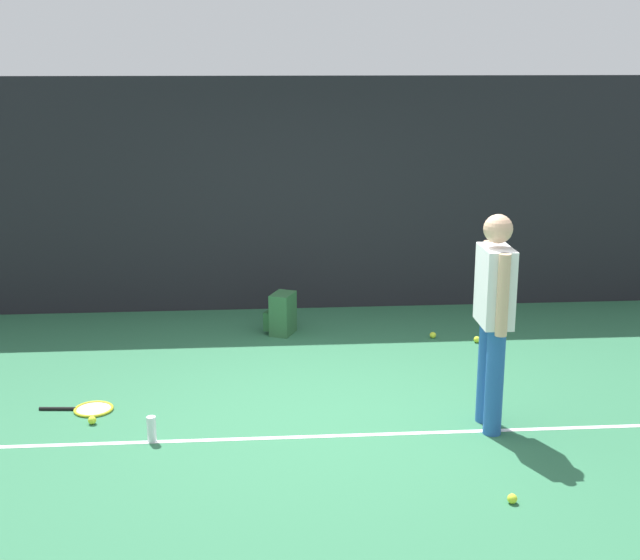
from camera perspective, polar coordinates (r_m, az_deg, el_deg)
ground_plane at (r=7.21m, az=0.25°, el=-8.52°), size 12.00×12.00×0.00m
back_fence at (r=9.74m, az=-1.20°, el=5.64°), size 10.00×0.10×2.63m
court_line at (r=6.73m, az=0.63°, el=-10.28°), size 9.00×0.05×0.00m
tennis_player at (r=6.68m, az=11.44°, el=-1.92°), size 0.22×0.53×1.70m
tennis_racket at (r=7.42m, az=-14.98°, el=-8.25°), size 0.63×0.35×0.03m
backpack at (r=9.03m, az=-2.57°, el=-2.28°), size 0.36×0.35×0.44m
tennis_ball_near_player at (r=7.15m, az=-14.85°, el=-8.96°), size 0.07×0.07×0.07m
tennis_ball_by_fence at (r=8.93m, az=10.34°, el=-3.89°), size 0.07×0.07×0.07m
tennis_ball_mid_court at (r=5.93m, az=12.61°, el=-13.94°), size 0.07×0.07×0.07m
tennis_ball_far_left at (r=9.00m, az=7.48°, el=-3.64°), size 0.07×0.07×0.07m
water_bottle at (r=6.72m, az=-11.09°, el=-9.67°), size 0.07×0.07×0.20m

